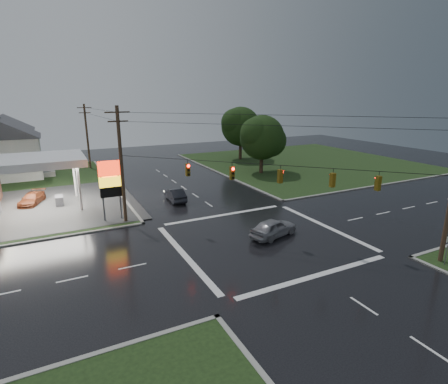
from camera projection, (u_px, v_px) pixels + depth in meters
name	position (u px, v px, depth m)	size (l,w,h in m)	color
ground	(262.00, 239.00, 29.86)	(120.00, 120.00, 0.00)	black
grass_ne	(305.00, 162.00, 63.48)	(36.00, 36.00, 0.08)	black
pylon_sign	(110.00, 181.00, 33.26)	(2.00, 0.35, 6.00)	#59595E
utility_pole_nw	(121.00, 164.00, 32.37)	(2.20, 0.32, 11.00)	#382619
utility_pole_n	(87.00, 135.00, 56.95)	(2.20, 0.32, 10.50)	#382619
traffic_signals	(264.00, 165.00, 28.11)	(26.87, 26.87, 1.47)	black
house_near	(6.00, 148.00, 50.55)	(11.05, 8.48, 8.60)	silver
house_far	(5.00, 139.00, 60.43)	(11.05, 8.48, 8.60)	silver
tree_ne_near	(263.00, 138.00, 53.41)	(7.99, 6.80, 8.98)	black
tree_ne_far	(241.00, 127.00, 64.86)	(8.46, 7.20, 9.80)	black
car_north	(175.00, 195.00, 40.40)	(1.56, 4.48, 1.48)	black
car_crossing	(273.00, 228.00, 30.23)	(1.87, 4.65, 1.59)	gray
car_pump	(32.00, 199.00, 39.18)	(1.81, 4.45, 1.29)	#5A2714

